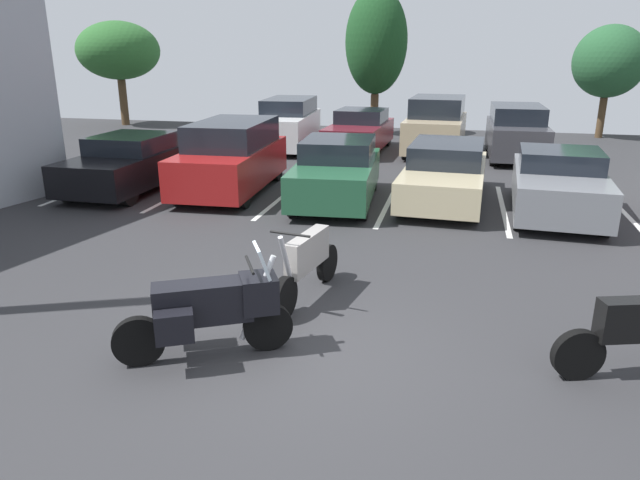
% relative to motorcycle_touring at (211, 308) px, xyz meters
% --- Properties ---
extents(ground, '(44.00, 44.00, 0.10)m').
position_rel_motorcycle_touring_xyz_m(ground, '(1.00, 0.32, -0.71)').
color(ground, '#2D2D30').
extents(motorcycle_touring, '(2.00, 1.30, 1.41)m').
position_rel_motorcycle_touring_xyz_m(motorcycle_touring, '(0.00, 0.00, 0.00)').
color(motorcycle_touring, black).
rests_on(motorcycle_touring, ground).
extents(motorcycle_third, '(0.66, 2.15, 1.25)m').
position_rel_motorcycle_touring_xyz_m(motorcycle_third, '(0.70, 1.99, -0.08)').
color(motorcycle_third, black).
rests_on(motorcycle_third, ground).
extents(parking_stripes, '(13.83, 4.74, 0.01)m').
position_rel_motorcycle_touring_xyz_m(parking_stripes, '(-0.16, 8.15, -0.65)').
color(parking_stripes, silver).
rests_on(parking_stripes, ground).
extents(car_black, '(1.93, 4.30, 1.45)m').
position_rel_motorcycle_touring_xyz_m(car_black, '(-5.74, 7.86, 0.06)').
color(car_black, black).
rests_on(car_black, ground).
extents(car_red, '(2.10, 4.65, 1.84)m').
position_rel_motorcycle_touring_xyz_m(car_red, '(-3.00, 8.36, 0.26)').
color(car_red, maroon).
rests_on(car_red, ground).
extents(car_green, '(2.12, 4.35, 1.54)m').
position_rel_motorcycle_touring_xyz_m(car_green, '(-0.06, 7.89, 0.09)').
color(car_green, '#235638').
rests_on(car_green, ground).
extents(car_champagne, '(2.10, 4.82, 1.43)m').
position_rel_motorcycle_touring_xyz_m(car_champagne, '(2.54, 8.58, 0.05)').
color(car_champagne, '#C1B289').
rests_on(car_champagne, ground).
extents(car_grey, '(2.17, 4.33, 1.46)m').
position_rel_motorcycle_touring_xyz_m(car_grey, '(5.09, 7.90, 0.05)').
color(car_grey, slate).
rests_on(car_grey, ground).
extents(car_far_white, '(2.07, 4.73, 1.84)m').
position_rel_motorcycle_touring_xyz_m(car_far_white, '(-3.52, 15.44, 0.26)').
color(car_far_white, white).
rests_on(car_far_white, ground).
extents(car_far_maroon, '(2.05, 4.48, 1.50)m').
position_rel_motorcycle_touring_xyz_m(car_far_maroon, '(-0.77, 15.47, 0.06)').
color(car_far_maroon, maroon).
rests_on(car_far_maroon, ground).
extents(car_far_tan, '(2.14, 4.29, 1.99)m').
position_rel_motorcycle_touring_xyz_m(car_far_tan, '(1.98, 15.62, 0.32)').
color(car_far_tan, tan).
rests_on(car_far_tan, ground).
extents(car_far_charcoal, '(1.85, 4.27, 1.79)m').
position_rel_motorcycle_touring_xyz_m(car_far_charcoal, '(4.72, 15.17, 0.24)').
color(car_far_charcoal, '#38383D').
rests_on(car_far_charcoal, ground).
extents(tree_far_left, '(2.62, 2.62, 6.06)m').
position_rel_motorcycle_touring_xyz_m(tree_far_left, '(-0.86, 19.84, 3.22)').
color(tree_far_left, '#4C3823').
rests_on(tree_far_left, ground).
extents(tree_center, '(3.90, 3.90, 4.88)m').
position_rel_motorcycle_touring_xyz_m(tree_center, '(-13.37, 20.42, 2.85)').
color(tree_center, '#4C3823').
rests_on(tree_center, ground).
extents(tree_center_left, '(2.90, 2.90, 4.57)m').
position_rel_motorcycle_touring_xyz_m(tree_center_left, '(8.62, 21.15, 2.45)').
color(tree_center_left, '#4C3823').
rests_on(tree_center_left, ground).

